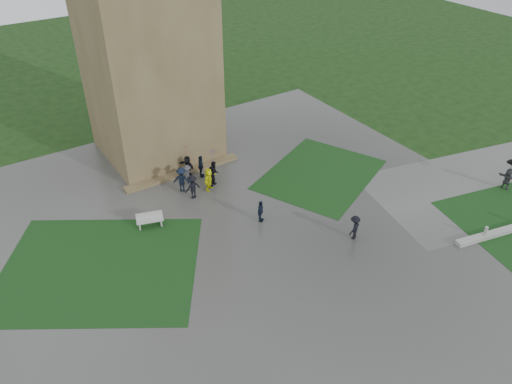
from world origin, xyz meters
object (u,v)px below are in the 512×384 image
tower (145,38)px  pedestrian_near (355,227)px  pedestrian_mid (261,211)px  bench (150,220)px  pedestrian_path (509,175)px

tower → pedestrian_near: 19.56m
tower → pedestrian_mid: 14.91m
pedestrian_near → bench: bearing=-59.7°
pedestrian_mid → pedestrian_near: 5.98m
pedestrian_near → pedestrian_path: 12.89m
tower → pedestrian_near: (5.53, -16.89, -8.17)m
bench → tower: bearing=80.6°
bench → pedestrian_path: bearing=-5.5°
tower → pedestrian_path: size_ratio=7.69×
bench → pedestrian_mid: (6.19, -3.34, 0.25)m
tower → pedestrian_mid: bearing=-82.3°
pedestrian_mid → pedestrian_near: pedestrian_near is taller
tower → pedestrian_near: tower is taller
pedestrian_mid → pedestrian_path: (16.63, -6.24, 0.35)m
pedestrian_near → pedestrian_mid: bearing=-71.3°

